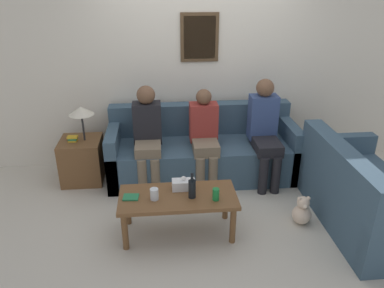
# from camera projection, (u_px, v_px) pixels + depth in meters

# --- Properties ---
(ground_plane) EXTENTS (16.00, 16.00, 0.00)m
(ground_plane) POSITION_uv_depth(u_px,v_px,m) (207.00, 193.00, 4.53)
(ground_plane) COLOR beige
(wall_back) EXTENTS (9.00, 0.08, 2.60)m
(wall_back) POSITION_uv_depth(u_px,v_px,m) (199.00, 68.00, 4.87)
(wall_back) COLOR silver
(wall_back) RESTS_ON ground_plane
(couch_main) EXTENTS (2.37, 0.86, 0.88)m
(couch_main) POSITION_uv_depth(u_px,v_px,m) (202.00, 152.00, 4.86)
(couch_main) COLOR #385166
(couch_main) RESTS_ON ground_plane
(couch_side) EXTENTS (0.86, 1.61, 0.88)m
(couch_side) POSITION_uv_depth(u_px,v_px,m) (362.00, 197.00, 3.87)
(couch_side) COLOR #385166
(couch_side) RESTS_ON ground_plane
(coffee_table) EXTENTS (1.16, 0.53, 0.44)m
(coffee_table) POSITION_uv_depth(u_px,v_px,m) (178.00, 201.00, 3.70)
(coffee_table) COLOR brown
(coffee_table) RESTS_ON ground_plane
(side_table_with_lamp) EXTENTS (0.50, 0.50, 0.99)m
(side_table_with_lamp) POSITION_uv_depth(u_px,v_px,m) (82.00, 157.00, 4.71)
(side_table_with_lamp) COLOR brown
(side_table_with_lamp) RESTS_ON ground_plane
(wine_bottle) EXTENTS (0.07, 0.07, 0.26)m
(wine_bottle) POSITION_uv_depth(u_px,v_px,m) (192.00, 188.00, 3.60)
(wine_bottle) COLOR black
(wine_bottle) RESTS_ON coffee_table
(drinking_glass) EXTENTS (0.08, 0.08, 0.11)m
(drinking_glass) POSITION_uv_depth(u_px,v_px,m) (154.00, 194.00, 3.59)
(drinking_glass) COLOR silver
(drinking_glass) RESTS_ON coffee_table
(book_stack) EXTENTS (0.16, 0.13, 0.02)m
(book_stack) POSITION_uv_depth(u_px,v_px,m) (131.00, 197.00, 3.63)
(book_stack) COLOR #237547
(book_stack) RESTS_ON coffee_table
(soda_can) EXTENTS (0.07, 0.07, 0.12)m
(soda_can) POSITION_uv_depth(u_px,v_px,m) (216.00, 194.00, 3.58)
(soda_can) COLOR #197A38
(soda_can) RESTS_ON coffee_table
(tissue_box) EXTENTS (0.23, 0.12, 0.15)m
(tissue_box) POSITION_uv_depth(u_px,v_px,m) (184.00, 184.00, 3.76)
(tissue_box) COLOR silver
(tissue_box) RESTS_ON coffee_table
(person_left) EXTENTS (0.34, 0.57, 1.23)m
(person_left) POSITION_uv_depth(u_px,v_px,m) (148.00, 132.00, 4.49)
(person_left) COLOR #756651
(person_left) RESTS_ON ground_plane
(person_middle) EXTENTS (0.34, 0.57, 1.18)m
(person_middle) POSITION_uv_depth(u_px,v_px,m) (204.00, 134.00, 4.55)
(person_middle) COLOR #756651
(person_middle) RESTS_ON ground_plane
(person_right) EXTENTS (0.34, 0.64, 1.28)m
(person_right) POSITION_uv_depth(u_px,v_px,m) (265.00, 128.00, 4.58)
(person_right) COLOR black
(person_right) RESTS_ON ground_plane
(teddy_bear) EXTENTS (0.20, 0.20, 0.32)m
(teddy_bear) POSITION_uv_depth(u_px,v_px,m) (302.00, 212.00, 3.94)
(teddy_bear) COLOR beige
(teddy_bear) RESTS_ON ground_plane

